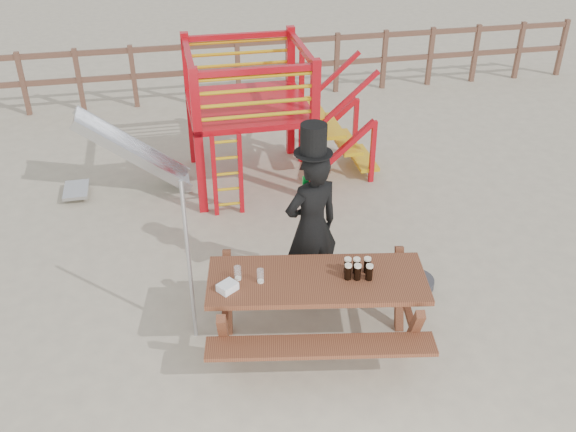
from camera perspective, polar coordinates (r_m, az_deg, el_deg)
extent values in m
plane|color=#B6AA8D|center=(7.03, -0.36, -10.58)|extent=(60.00, 60.00, 0.00)
cube|color=brown|center=(12.68, -6.88, 14.82)|extent=(15.00, 0.06, 0.10)
cube|color=brown|center=(12.83, -6.74, 12.66)|extent=(15.00, 0.06, 0.10)
cube|color=brown|center=(13.03, -22.48, 10.79)|extent=(0.09, 0.09, 1.20)
cube|color=brown|center=(12.88, -18.07, 11.40)|extent=(0.09, 0.09, 1.20)
cube|color=brown|center=(12.80, -13.56, 11.96)|extent=(0.09, 0.09, 1.20)
cube|color=brown|center=(12.80, -9.01, 12.45)|extent=(0.09, 0.09, 1.20)
cube|color=brown|center=(12.88, -4.47, 12.86)|extent=(0.09, 0.09, 1.20)
cube|color=brown|center=(13.04, 0.00, 13.18)|extent=(0.09, 0.09, 1.20)
cube|color=brown|center=(13.27, 4.35, 13.42)|extent=(0.09, 0.09, 1.20)
cube|color=brown|center=(13.57, 8.54, 13.59)|extent=(0.09, 0.09, 1.20)
cube|color=brown|center=(13.93, 12.53, 13.67)|extent=(0.09, 0.09, 1.20)
cube|color=brown|center=(14.36, 16.31, 13.70)|extent=(0.09, 0.09, 1.20)
cube|color=brown|center=(14.84, 19.85, 13.67)|extent=(0.09, 0.09, 1.20)
cube|color=brown|center=(15.37, 23.16, 13.60)|extent=(0.09, 0.09, 1.20)
cube|color=#B90C16|center=(8.73, -7.95, 6.42)|extent=(0.12, 0.12, 2.10)
cube|color=#B90C16|center=(8.95, 2.36, 7.36)|extent=(0.12, 0.12, 2.10)
cube|color=#B90C16|center=(10.20, -8.74, 10.15)|extent=(0.12, 0.12, 2.10)
cube|color=#B90C16|center=(10.39, 0.22, 10.92)|extent=(0.12, 0.12, 2.10)
cube|color=#B90C16|center=(9.47, -3.56, 9.72)|extent=(1.72, 1.72, 0.08)
cube|color=#B90C16|center=(8.45, -2.90, 12.78)|extent=(1.60, 0.08, 0.08)
cube|color=#B90C16|center=(9.97, -4.44, 15.67)|extent=(1.60, 0.08, 0.08)
cube|color=#B90C16|center=(9.13, -8.85, 13.91)|extent=(0.08, 1.60, 0.08)
cube|color=#B90C16|center=(9.35, 1.29, 14.67)|extent=(0.08, 1.60, 0.08)
cylinder|color=gold|center=(8.67, -2.79, 8.90)|extent=(1.50, 0.05, 0.05)
cylinder|color=gold|center=(10.15, -4.30, 12.30)|extent=(1.50, 0.05, 0.05)
cylinder|color=gold|center=(8.61, -2.82, 10.01)|extent=(1.50, 0.05, 0.05)
cylinder|color=gold|center=(10.10, -4.34, 13.27)|extent=(1.50, 0.05, 0.05)
cylinder|color=gold|center=(8.54, -2.86, 11.13)|extent=(1.50, 0.05, 0.05)
cylinder|color=gold|center=(10.04, -4.38, 14.24)|extent=(1.50, 0.05, 0.05)
cylinder|color=gold|center=(8.48, -2.89, 12.27)|extent=(1.50, 0.05, 0.05)
cylinder|color=gold|center=(9.99, -4.42, 15.23)|extent=(1.50, 0.05, 0.05)
cube|color=#B90C16|center=(8.81, -6.56, 3.47)|extent=(0.06, 0.06, 1.20)
cube|color=#B90C16|center=(8.84, -4.23, 3.71)|extent=(0.06, 0.06, 1.20)
cylinder|color=gold|center=(9.04, -5.25, 1.08)|extent=(0.36, 0.04, 0.04)
cylinder|color=gold|center=(8.92, -5.33, 2.40)|extent=(0.36, 0.04, 0.04)
cylinder|color=gold|center=(8.81, -5.40, 3.77)|extent=(0.36, 0.04, 0.04)
cylinder|color=gold|center=(8.70, -5.48, 5.16)|extent=(0.36, 0.04, 0.04)
cylinder|color=gold|center=(8.59, -5.56, 6.60)|extent=(0.36, 0.04, 0.04)
cube|color=gold|center=(9.69, 2.10, 9.50)|extent=(0.30, 0.90, 0.06)
cube|color=gold|center=(9.87, 3.66, 8.00)|extent=(0.30, 0.90, 0.06)
cube|color=gold|center=(10.07, 5.15, 6.55)|extent=(0.30, 0.90, 0.06)
cube|color=gold|center=(10.27, 6.58, 5.15)|extent=(0.30, 0.90, 0.06)
cube|color=#B90C16|center=(9.58, 5.01, 6.00)|extent=(0.95, 0.08, 0.86)
cube|color=#B90C16|center=(10.37, 3.63, 8.12)|extent=(0.95, 0.08, 0.86)
cube|color=silver|center=(9.64, -13.53, 5.50)|extent=(1.53, 0.55, 1.21)
cube|color=silver|center=(9.38, -13.55, 5.01)|extent=(1.58, 0.04, 1.28)
cube|color=silver|center=(9.87, -13.56, 6.38)|extent=(1.58, 0.04, 1.28)
cube|color=silver|center=(9.96, -18.31, 2.22)|extent=(0.35, 0.55, 0.05)
cube|color=brown|center=(6.44, 2.59, -5.72)|extent=(2.30, 1.18, 0.05)
cube|color=brown|center=(6.20, 2.93, -11.51)|extent=(2.21, 0.67, 0.04)
cube|color=brown|center=(7.12, 2.18, -4.89)|extent=(2.21, 0.67, 0.04)
cube|color=brown|center=(6.71, -5.53, -8.76)|extent=(0.31, 1.31, 0.79)
cube|color=brown|center=(6.84, 10.38, -8.32)|extent=(0.31, 1.31, 0.79)
imported|color=black|center=(7.09, 2.11, -1.00)|extent=(0.76, 0.61, 1.81)
cube|color=#0EA02D|center=(7.08, 1.55, 1.03)|extent=(0.07, 0.04, 0.42)
cylinder|color=black|center=(6.65, 2.26, 5.62)|extent=(0.41, 0.41, 0.01)
cylinder|color=black|center=(6.58, 2.29, 6.89)|extent=(0.28, 0.28, 0.31)
cube|color=white|center=(6.64, 1.69, 8.20)|extent=(0.14, 0.05, 0.04)
cylinder|color=#B2B2B7|center=(6.52, -8.79, -4.21)|extent=(0.04, 0.04, 1.90)
cylinder|color=#343439|center=(7.82, 11.20, -5.81)|extent=(0.45, 0.45, 0.10)
cylinder|color=#343439|center=(7.76, 11.27, -5.24)|extent=(0.05, 0.05, 0.09)
cube|color=white|center=(6.27, -5.40, -6.30)|extent=(0.23, 0.22, 0.08)
cylinder|color=black|center=(6.39, 5.35, -5.03)|extent=(0.07, 0.07, 0.15)
cylinder|color=beige|center=(6.34, 5.39, -4.40)|extent=(0.07, 0.07, 0.02)
cylinder|color=black|center=(6.40, 6.18, -5.05)|extent=(0.07, 0.07, 0.15)
cylinder|color=beige|center=(6.35, 6.23, -4.43)|extent=(0.07, 0.07, 0.02)
cylinder|color=black|center=(6.41, 7.22, -5.06)|extent=(0.07, 0.07, 0.15)
cylinder|color=beige|center=(6.36, 7.28, -4.44)|extent=(0.07, 0.07, 0.02)
cylinder|color=black|center=(6.48, 5.31, -4.48)|extent=(0.07, 0.07, 0.15)
cylinder|color=beige|center=(6.43, 5.35, -3.86)|extent=(0.07, 0.07, 0.02)
cylinder|color=black|center=(6.49, 6.10, -4.47)|extent=(0.07, 0.07, 0.15)
cylinder|color=beige|center=(6.44, 6.15, -3.86)|extent=(0.07, 0.07, 0.02)
cylinder|color=black|center=(6.51, 7.05, -4.42)|extent=(0.07, 0.07, 0.15)
cylinder|color=beige|center=(6.46, 7.10, -3.80)|extent=(0.07, 0.07, 0.02)
cylinder|color=silver|center=(6.33, -2.47, -5.34)|extent=(0.07, 0.07, 0.15)
cylinder|color=beige|center=(6.37, -2.46, -5.81)|extent=(0.06, 0.06, 0.02)
cylinder|color=silver|center=(6.38, -4.50, -5.08)|extent=(0.07, 0.07, 0.15)
cylinder|color=beige|center=(6.42, -4.47, -5.55)|extent=(0.06, 0.06, 0.02)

